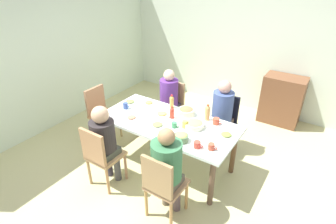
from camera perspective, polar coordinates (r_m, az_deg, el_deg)
name	(u,v)px	position (r m, az deg, el deg)	size (l,w,h in m)	color
ground_plane	(168,164)	(4.07, 0.00, -11.03)	(5.87, 5.87, 0.00)	#C2BC85
wall_back	(238,42)	(5.55, 14.85, 14.25)	(4.98, 0.12, 2.60)	silver
wall_left	(50,53)	(5.07, -24.06, 11.42)	(0.12, 5.13, 2.60)	silver
dining_table	(168,127)	(3.68, 0.00, -3.15)	(1.91, 0.91, 0.74)	white
chair_0	(223,120)	(4.21, 11.73, -1.66)	(0.40, 0.40, 0.90)	black
person_0	(222,111)	(4.04, 11.52, 0.30)	(0.31, 0.31, 1.19)	brown
chair_1	(171,104)	(4.59, 0.75, 1.63)	(0.40, 0.40, 0.90)	#B17E51
person_1	(169,97)	(4.44, 0.13, 3.35)	(0.31, 0.31, 1.17)	#31374E
chair_2	(101,111)	(4.53, -14.24, 0.29)	(0.40, 0.40, 0.90)	#B47C50
chair_3	(163,184)	(3.01, -1.18, -15.20)	(0.40, 0.40, 0.90)	#A57956
person_3	(167,165)	(2.93, -0.21, -11.30)	(0.34, 0.34, 1.18)	brown
chair_4	(101,154)	(3.52, -14.28, -8.79)	(0.40, 0.40, 0.90)	tan
person_4	(104,138)	(3.45, -13.58, -5.52)	(0.31, 0.31, 1.16)	#3F3949
plate_0	(157,125)	(3.53, -2.29, -2.87)	(0.25, 0.25, 0.04)	white
plate_1	(132,118)	(3.73, -7.84, -1.27)	(0.21, 0.21, 0.04)	white
plate_2	(162,114)	(3.79, -1.32, -0.49)	(0.25, 0.25, 0.04)	white
plate_3	(130,102)	(4.17, -8.20, 2.10)	(0.25, 0.25, 0.04)	silver
plate_4	(226,135)	(3.41, 12.39, -4.90)	(0.24, 0.24, 0.04)	white
plate_5	(149,103)	(4.11, -4.12, 1.91)	(0.21, 0.21, 0.04)	white
bowl_0	(186,111)	(3.79, 3.92, 0.13)	(0.24, 0.24, 0.11)	beige
bowl_1	(181,137)	(3.23, 2.85, -5.45)	(0.18, 0.18, 0.10)	#54774B
bowl_2	(194,124)	(3.52, 5.70, -2.63)	(0.27, 0.27, 0.09)	beige
cup_0	(216,121)	(3.62, 10.31, -1.98)	(0.12, 0.09, 0.09)	#C94B33
cup_1	(185,124)	(3.49, 3.66, -2.66)	(0.11, 0.07, 0.10)	#EAD050
cup_2	(126,106)	(4.00, -9.12, 1.32)	(0.11, 0.07, 0.10)	#395094
cup_3	(211,147)	(3.13, 9.32, -7.38)	(0.11, 0.08, 0.08)	#C54E36
cup_4	(174,125)	(3.49, 1.39, -2.79)	(0.11, 0.07, 0.08)	#41915B
cup_5	(197,145)	(3.14, 6.31, -7.01)	(0.12, 0.08, 0.08)	#D14434
bottle_0	(172,102)	(3.96, 0.80, 2.24)	(0.06, 0.06, 0.21)	tan
bottle_1	(207,113)	(3.67, 8.48, -0.18)	(0.07, 0.07, 0.24)	tan
bottle_2	(172,113)	(3.69, 0.84, -0.13)	(0.06, 0.06, 0.18)	red
side_cabinet	(282,100)	(5.32, 23.24, 2.39)	(0.70, 0.44, 0.90)	brown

